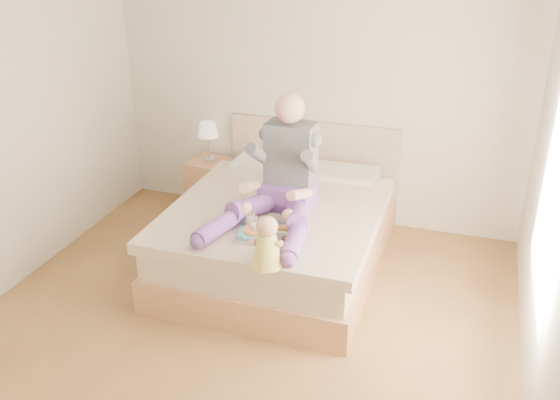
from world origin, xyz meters
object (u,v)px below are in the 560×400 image
(nightstand, at_px, (213,186))
(tray, at_px, (267,231))
(bed, at_px, (283,229))
(baby, at_px, (267,245))
(adult, at_px, (282,180))

(nightstand, relative_size, tray, 1.06)
(bed, height_order, nightstand, bed)
(baby, bearing_deg, bed, 92.66)
(adult, bearing_deg, bed, 109.13)
(adult, xyz_separation_m, tray, (0.01, -0.39, -0.26))
(tray, distance_m, baby, 0.46)
(adult, height_order, tray, adult)
(nightstand, height_order, tray, tray)
(adult, bearing_deg, baby, -75.84)
(nightstand, xyz_separation_m, baby, (1.24, -1.83, 0.49))
(nightstand, xyz_separation_m, tray, (1.09, -1.42, 0.36))
(tray, height_order, baby, baby)
(tray, xyz_separation_m, baby, (0.15, -0.41, 0.12))
(adult, xyz_separation_m, baby, (0.16, -0.81, -0.13))
(bed, relative_size, baby, 5.80)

